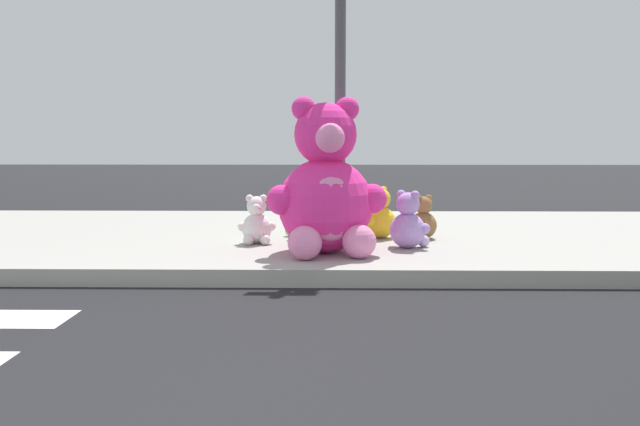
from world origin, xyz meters
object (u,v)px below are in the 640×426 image
Objects in this scene: plush_pink_large at (326,191)px; plush_lavender at (409,225)px; plush_white at (257,224)px; plush_yellow at (379,217)px; plush_lime at (309,212)px; plush_brown at (422,221)px; sign_pole at (340,75)px.

plush_pink_large reaches higher than plush_lavender.
plush_pink_large is 0.98m from plush_white.
plush_white is 0.90× the size of plush_yellow.
plush_pink_large is 2.14× the size of plush_lime.
plush_white is at bearing -136.71° from plush_lime.
plush_lime reaches higher than plush_white.
plush_yellow reaches higher than plush_brown.
plush_white is at bearing -177.29° from sign_pole.
plush_white is 0.74× the size of plush_lime.
plush_lime is 1.24m from plush_brown.
plush_brown is at bearing -5.86° from plush_lime.
sign_pole is at bearing -139.60° from plush_yellow.
plush_lime is 1.20× the size of plush_lavender.
plush_brown is (0.22, 0.60, -0.04)m from plush_lavender.
plush_pink_large is 1.10m from plush_lime.
plush_lavender is 0.64m from plush_brown.
sign_pole reaches higher than plush_lavender.
sign_pole reaches higher than plush_lime.
plush_white is 0.71m from plush_lime.
sign_pole is 1.72m from plush_white.
plush_lavender reaches higher than plush_white.
plush_yellow is 0.77m from plush_lime.
plush_lime is at bearing 43.29° from plush_white.
plush_yellow is 0.69m from plush_lavender.
plush_lime is (-0.76, 0.08, 0.05)m from plush_yellow.
plush_pink_large is at bearing -37.67° from plush_white.
plush_brown is (1.74, 0.36, -0.01)m from plush_white.
plush_pink_large is 3.07× the size of plush_brown.
sign_pole is 2.20× the size of plush_pink_large.
sign_pole is 1.53m from plush_lime.
sign_pole is at bearing 77.12° from plush_pink_large.
plush_brown is at bearing 11.61° from plush_white.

